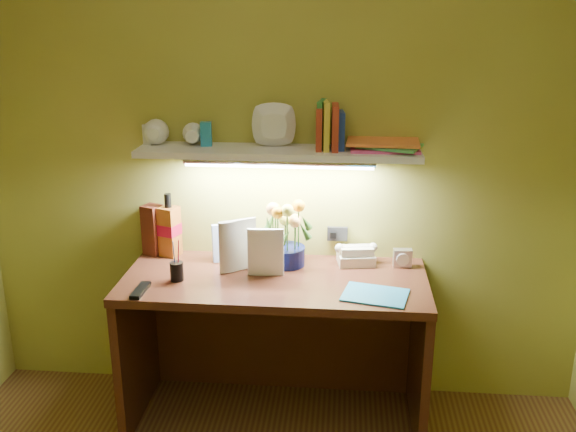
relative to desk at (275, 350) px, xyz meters
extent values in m
cube|color=#3C1C10|center=(0.00, 0.00, 0.00)|extent=(1.40, 0.60, 0.75)
cube|color=#BCBBC1|center=(0.59, 0.19, 0.42)|extent=(0.09, 0.05, 0.09)
cube|color=#511E12|center=(-0.64, 0.24, 0.50)|extent=(0.11, 0.11, 0.25)
cylinder|color=black|center=(-0.44, -0.07, 0.45)|extent=(0.08, 0.08, 0.15)
cube|color=black|center=(-0.57, -0.21, 0.38)|extent=(0.05, 0.16, 0.02)
cube|color=#248AC3|center=(0.45, -0.15, 0.38)|extent=(0.31, 0.25, 0.01)
imported|color=beige|center=(-0.26, 0.02, 0.50)|extent=(0.17, 0.12, 0.25)
imported|color=white|center=(-0.13, 0.02, 0.49)|extent=(0.17, 0.02, 0.23)
cube|color=white|center=(0.00, 0.18, 0.93)|extent=(1.30, 0.25, 0.03)
imported|color=white|center=(-0.58, 0.16, 0.99)|extent=(0.12, 0.12, 0.09)
imported|color=white|center=(-0.40, 0.16, 0.99)|extent=(0.12, 0.12, 0.09)
imported|color=white|center=(-0.02, 0.18, 0.96)|extent=(0.23, 0.23, 0.05)
cube|color=white|center=(-0.62, 0.22, 0.99)|extent=(0.05, 0.05, 0.10)
cube|color=#248AC3|center=(-0.34, 0.21, 1.00)|extent=(0.06, 0.05, 0.11)
cube|color=#A43320|center=(0.19, 0.18, 1.04)|extent=(0.03, 0.13, 0.19)
cube|color=yellow|center=(0.21, 0.18, 1.05)|extent=(0.04, 0.14, 0.22)
cube|color=#203C97|center=(0.28, 0.20, 1.03)|extent=(0.04, 0.13, 0.17)
cube|color=#2C7F37|center=(0.20, 0.20, 1.05)|extent=(0.04, 0.15, 0.22)
cube|color=#A43320|center=(0.26, 0.18, 1.04)|extent=(0.04, 0.15, 0.21)
cube|color=#E34AA0|center=(0.49, 0.21, 0.95)|extent=(0.31, 0.23, 0.01)
cube|color=#4CAE63|center=(0.51, 0.19, 0.96)|extent=(0.31, 0.27, 0.01)
cube|color=orange|center=(0.48, 0.22, 0.97)|extent=(0.34, 0.25, 0.01)
camera|label=1|loc=(0.31, -2.69, 1.56)|focal=40.00mm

